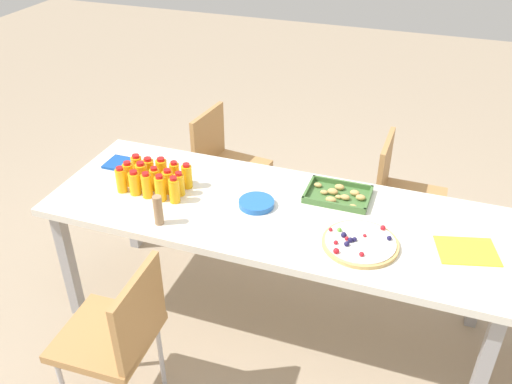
{
  "coord_description": "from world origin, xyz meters",
  "views": [
    {
      "loc": [
        0.67,
        -2.15,
        2.28
      ],
      "look_at": [
        -0.13,
        0.09,
        0.76
      ],
      "focal_mm": 38.38,
      "sensor_mm": 36.0,
      "label": 1
    }
  ],
  "objects_px": {
    "juice_bottle_13": "(175,174)",
    "napkin_stack": "(120,163)",
    "chair_near_left": "(119,332)",
    "juice_bottle_1": "(135,183)",
    "juice_bottle_0": "(121,180)",
    "juice_bottle_12": "(162,171)",
    "juice_bottle_11": "(149,170)",
    "plate_stack": "(257,203)",
    "cardboard_tube": "(158,210)",
    "chair_far_left": "(224,161)",
    "juice_bottle_6": "(142,175)",
    "juice_bottle_3": "(160,188)",
    "juice_bottle_8": "(168,182)",
    "juice_bottle_10": "(137,167)",
    "snack_tray": "(339,195)",
    "juice_bottle_14": "(187,176)",
    "juice_bottle_9": "(179,184)",
    "juice_bottle_4": "(174,190)",
    "paper_folder": "(467,251)",
    "chair_far_right": "(401,192)",
    "juice_bottle_7": "(155,179)",
    "juice_bottle_5": "(128,174)",
    "fruit_pizza": "(360,243)",
    "juice_bottle_2": "(147,185)"
  },
  "relations": [
    {
      "from": "juice_bottle_7",
      "to": "juice_bottle_12",
      "type": "height_order",
      "value": "juice_bottle_12"
    },
    {
      "from": "chair_near_left",
      "to": "juice_bottle_11",
      "type": "relative_size",
      "value": 6.15
    },
    {
      "from": "cardboard_tube",
      "to": "fruit_pizza",
      "type": "bearing_deg",
      "value": 9.22
    },
    {
      "from": "juice_bottle_11",
      "to": "juice_bottle_13",
      "type": "height_order",
      "value": "juice_bottle_13"
    },
    {
      "from": "juice_bottle_11",
      "to": "juice_bottle_13",
      "type": "distance_m",
      "value": 0.15
    },
    {
      "from": "juice_bottle_4",
      "to": "juice_bottle_11",
      "type": "bearing_deg",
      "value": 147.2
    },
    {
      "from": "juice_bottle_10",
      "to": "snack_tray",
      "type": "distance_m",
      "value": 1.09
    },
    {
      "from": "juice_bottle_3",
      "to": "juice_bottle_6",
      "type": "height_order",
      "value": "juice_bottle_6"
    },
    {
      "from": "juice_bottle_1",
      "to": "juice_bottle_11",
      "type": "distance_m",
      "value": 0.15
    },
    {
      "from": "juice_bottle_7",
      "to": "juice_bottle_11",
      "type": "height_order",
      "value": "juice_bottle_11"
    },
    {
      "from": "juice_bottle_5",
      "to": "juice_bottle_6",
      "type": "xyz_separation_m",
      "value": [
        0.08,
        0.0,
        0.01
      ]
    },
    {
      "from": "plate_stack",
      "to": "paper_folder",
      "type": "height_order",
      "value": "plate_stack"
    },
    {
      "from": "chair_far_right",
      "to": "juice_bottle_9",
      "type": "bearing_deg",
      "value": -51.55
    },
    {
      "from": "juice_bottle_4",
      "to": "juice_bottle_6",
      "type": "distance_m",
      "value": 0.24
    },
    {
      "from": "juice_bottle_11",
      "to": "juice_bottle_5",
      "type": "bearing_deg",
      "value": -134.92
    },
    {
      "from": "chair_far_left",
      "to": "plate_stack",
      "type": "height_order",
      "value": "chair_far_left"
    },
    {
      "from": "chair_far_left",
      "to": "cardboard_tube",
      "type": "relative_size",
      "value": 5.45
    },
    {
      "from": "juice_bottle_2",
      "to": "paper_folder",
      "type": "bearing_deg",
      "value": 2.8
    },
    {
      "from": "juice_bottle_0",
      "to": "juice_bottle_12",
      "type": "xyz_separation_m",
      "value": [
        0.15,
        0.15,
        0.0
      ]
    },
    {
      "from": "juice_bottle_3",
      "to": "cardboard_tube",
      "type": "height_order",
      "value": "cardboard_tube"
    },
    {
      "from": "juice_bottle_6",
      "to": "juice_bottle_7",
      "type": "relative_size",
      "value": 1.12
    },
    {
      "from": "juice_bottle_2",
      "to": "juice_bottle_3",
      "type": "bearing_deg",
      "value": -1.71
    },
    {
      "from": "juice_bottle_3",
      "to": "juice_bottle_8",
      "type": "distance_m",
      "value": 0.08
    },
    {
      "from": "juice_bottle_4",
      "to": "juice_bottle_6",
      "type": "bearing_deg",
      "value": 162.62
    },
    {
      "from": "juice_bottle_4",
      "to": "juice_bottle_5",
      "type": "xyz_separation_m",
      "value": [
        -0.3,
        0.07,
        -0.0
      ]
    },
    {
      "from": "chair_far_left",
      "to": "juice_bottle_12",
      "type": "relative_size",
      "value": 5.71
    },
    {
      "from": "juice_bottle_9",
      "to": "snack_tray",
      "type": "height_order",
      "value": "juice_bottle_9"
    },
    {
      "from": "juice_bottle_0",
      "to": "plate_stack",
      "type": "height_order",
      "value": "juice_bottle_0"
    },
    {
      "from": "chair_far_left",
      "to": "juice_bottle_6",
      "type": "distance_m",
      "value": 0.88
    },
    {
      "from": "juice_bottle_11",
      "to": "paper_folder",
      "type": "xyz_separation_m",
      "value": [
        1.64,
        -0.07,
        -0.06
      ]
    },
    {
      "from": "juice_bottle_14",
      "to": "fruit_pizza",
      "type": "xyz_separation_m",
      "value": [
        0.95,
        -0.19,
        -0.05
      ]
    },
    {
      "from": "juice_bottle_6",
      "to": "fruit_pizza",
      "type": "relative_size",
      "value": 0.43
    },
    {
      "from": "chair_near_left",
      "to": "juice_bottle_14",
      "type": "bearing_deg",
      "value": 1.31
    },
    {
      "from": "chair_near_left",
      "to": "juice_bottle_1",
      "type": "xyz_separation_m",
      "value": [
        -0.27,
        0.68,
        0.31
      ]
    },
    {
      "from": "juice_bottle_6",
      "to": "plate_stack",
      "type": "relative_size",
      "value": 0.83
    },
    {
      "from": "juice_bottle_6",
      "to": "juice_bottle_14",
      "type": "distance_m",
      "value": 0.24
    },
    {
      "from": "plate_stack",
      "to": "cardboard_tube",
      "type": "relative_size",
      "value": 1.17
    },
    {
      "from": "juice_bottle_0",
      "to": "juice_bottle_7",
      "type": "relative_size",
      "value": 1.09
    },
    {
      "from": "juice_bottle_5",
      "to": "juice_bottle_13",
      "type": "height_order",
      "value": "juice_bottle_13"
    },
    {
      "from": "chair_far_right",
      "to": "juice_bottle_7",
      "type": "xyz_separation_m",
      "value": [
        -1.21,
        -0.81,
        0.31
      ]
    },
    {
      "from": "juice_bottle_1",
      "to": "juice_bottle_12",
      "type": "height_order",
      "value": "juice_bottle_12"
    },
    {
      "from": "juice_bottle_13",
      "to": "napkin_stack",
      "type": "distance_m",
      "value": 0.41
    },
    {
      "from": "chair_far_right",
      "to": "juice_bottle_8",
      "type": "relative_size",
      "value": 6.17
    },
    {
      "from": "paper_folder",
      "to": "juice_bottle_13",
      "type": "bearing_deg",
      "value": 176.93
    },
    {
      "from": "juice_bottle_9",
      "to": "juice_bottle_14",
      "type": "height_order",
      "value": "juice_bottle_14"
    },
    {
      "from": "juice_bottle_0",
      "to": "juice_bottle_1",
      "type": "distance_m",
      "value": 0.08
    },
    {
      "from": "chair_near_left",
      "to": "juice_bottle_11",
      "type": "distance_m",
      "value": 0.92
    },
    {
      "from": "plate_stack",
      "to": "napkin_stack",
      "type": "height_order",
      "value": "plate_stack"
    },
    {
      "from": "juice_bottle_8",
      "to": "napkin_stack",
      "type": "distance_m",
      "value": 0.43
    },
    {
      "from": "juice_bottle_5",
      "to": "juice_bottle_14",
      "type": "bearing_deg",
      "value": 15.05
    }
  ]
}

